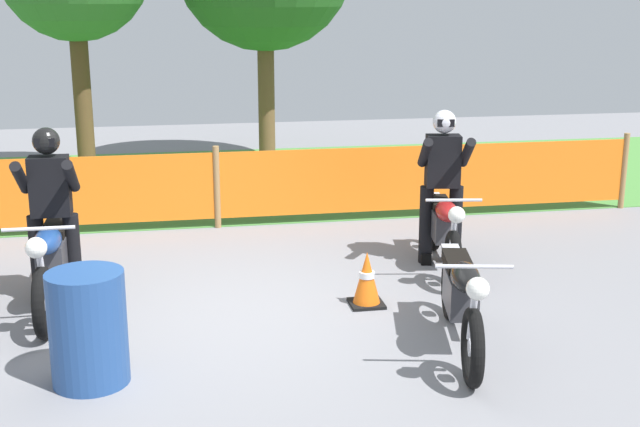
# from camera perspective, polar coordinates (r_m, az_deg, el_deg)

# --- Properties ---
(ground) EXTENTS (24.00, 24.00, 0.02)m
(ground) POSITION_cam_1_polar(r_m,az_deg,el_deg) (7.80, -5.57, -6.90)
(ground) COLOR gray
(grass_verge) EXTENTS (24.00, 5.45, 0.01)m
(grass_verge) POSITION_cam_1_polar(r_m,az_deg,el_deg) (13.30, -7.76, 2.18)
(grass_verge) COLOR #4C8C3D
(grass_verge) RESTS_ON ground
(barrier_fence) EXTENTS (11.25, 0.08, 1.05)m
(barrier_fence) POSITION_cam_1_polar(r_m,az_deg,el_deg) (10.52, -7.10, 1.89)
(barrier_fence) COLOR #997547
(barrier_fence) RESTS_ON ground
(motorcycle_lead) EXTENTS (0.60, 2.04, 0.96)m
(motorcycle_lead) POSITION_cam_1_polar(r_m,az_deg,el_deg) (8.09, -17.88, -3.17)
(motorcycle_lead) COLOR black
(motorcycle_lead) RESTS_ON ground
(motorcycle_trailing) EXTENTS (0.70, 1.94, 0.93)m
(motorcycle_trailing) POSITION_cam_1_polar(r_m,az_deg,el_deg) (6.93, 9.70, -5.78)
(motorcycle_trailing) COLOR black
(motorcycle_trailing) RESTS_ON ground
(motorcycle_third) EXTENTS (0.63, 1.90, 0.90)m
(motorcycle_third) POSITION_cam_1_polar(r_m,az_deg,el_deg) (8.99, 8.49, -1.05)
(motorcycle_third) COLOR black
(motorcycle_third) RESTS_ON ground
(rider_lead) EXTENTS (0.55, 0.68, 1.69)m
(rider_lead) POSITION_cam_1_polar(r_m,az_deg,el_deg) (8.18, -17.96, 0.53)
(rider_lead) COLOR black
(rider_lead) RESTS_ON ground
(rider_third) EXTENTS (0.61, 0.73, 1.69)m
(rider_third) POSITION_cam_1_polar(r_m,az_deg,el_deg) (9.06, 8.39, 2.43)
(rider_third) COLOR black
(rider_third) RESTS_ON ground
(traffic_cone) EXTENTS (0.32, 0.32, 0.53)m
(traffic_cone) POSITION_cam_1_polar(r_m,az_deg,el_deg) (7.88, 3.23, -4.53)
(traffic_cone) COLOR black
(traffic_cone) RESTS_ON ground
(spare_drum) EXTENTS (0.58, 0.58, 0.88)m
(spare_drum) POSITION_cam_1_polar(r_m,az_deg,el_deg) (6.51, -15.64, -7.59)
(spare_drum) COLOR navy
(spare_drum) RESTS_ON ground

